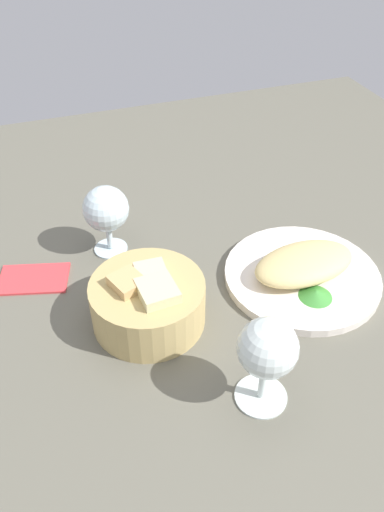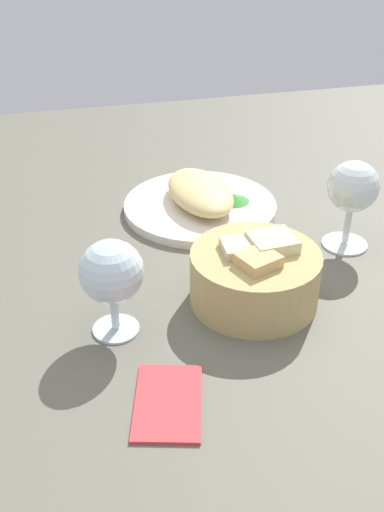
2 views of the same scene
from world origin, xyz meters
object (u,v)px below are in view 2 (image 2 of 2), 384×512
(plate, at_px, (200,207))
(wine_glass_far, at_px, (353,191))
(folded_napkin, at_px, (168,401))
(wine_glass_near, at_px, (112,275))
(bread_basket, at_px, (255,275))

(plate, distance_m, wine_glass_far, 0.25)
(plate, distance_m, folded_napkin, 0.43)
(wine_glass_far, xyz_separation_m, folded_napkin, (0.25, -0.32, -0.09))
(plate, xyz_separation_m, wine_glass_near, (0.27, -0.18, 0.07))
(bread_basket, distance_m, wine_glass_near, 0.19)
(plate, bearing_deg, wine_glass_near, -32.86)
(plate, height_order, wine_glass_near, wine_glass_near)
(folded_napkin, bearing_deg, wine_glass_far, -36.84)
(wine_glass_far, bearing_deg, bread_basket, -60.78)
(bread_basket, xyz_separation_m, folded_napkin, (0.15, -0.15, -0.03))
(bread_basket, distance_m, folded_napkin, 0.22)
(plate, distance_m, wine_glass_near, 0.33)
(wine_glass_near, bearing_deg, plate, 147.14)
(bread_basket, relative_size, wine_glass_near, 1.34)
(bread_basket, bearing_deg, wine_glass_near, -84.31)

